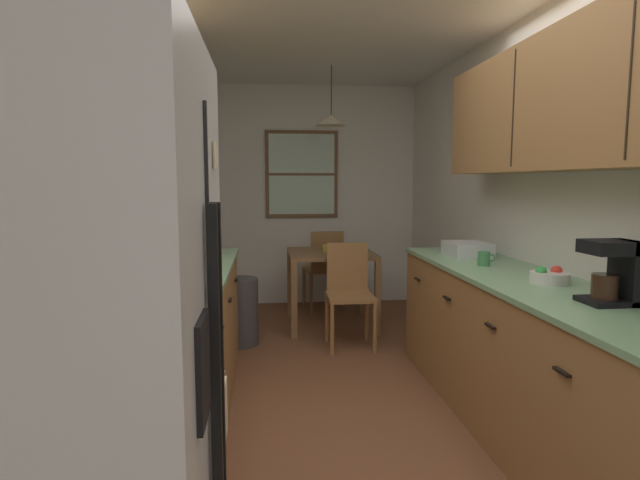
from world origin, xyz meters
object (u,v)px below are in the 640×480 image
at_px(dining_table, 331,264).
at_px(dining_chair_far, 325,266).
at_px(refrigerator, 58,423).
at_px(stove_range, 126,440).
at_px(dish_rack, 467,249).
at_px(trash_bin, 240,312).
at_px(coffee_maker, 616,270).
at_px(microwave_over_range, 77,115).
at_px(fruit_bowl, 550,276).
at_px(table_serving_bowl, 333,248).
at_px(storage_canister, 154,276).
at_px(dining_chair_near, 349,289).
at_px(mug_by_coffeemaker, 484,259).

height_order(dining_table, dining_chair_far, dining_chair_far).
bearing_deg(refrigerator, stove_range, 93.84).
bearing_deg(dish_rack, trash_bin, 152.26).
height_order(dining_chair_far, coffee_maker, coffee_maker).
distance_m(refrigerator, coffee_maker, 2.22).
height_order(microwave_over_range, dining_chair_far, microwave_over_range).
height_order(trash_bin, fruit_bowl, fruit_bowl).
distance_m(coffee_maker, table_serving_bowl, 3.08).
bearing_deg(storage_canister, dining_chair_near, 55.72).
bearing_deg(coffee_maker, stove_range, -174.76).
relative_size(trash_bin, table_serving_bowl, 2.75).
bearing_deg(mug_by_coffeemaker, table_serving_bowl, 111.37).
height_order(refrigerator, dish_rack, refrigerator).
height_order(microwave_over_range, dining_table, microwave_over_range).
height_order(fruit_bowl, dish_rack, dish_rack).
bearing_deg(trash_bin, dining_chair_near, -6.75).
relative_size(refrigerator, microwave_over_range, 2.79).
relative_size(trash_bin, dish_rack, 1.75).
bearing_deg(table_serving_bowl, trash_bin, -148.79).
height_order(stove_range, trash_bin, stove_range).
height_order(refrigerator, dining_chair_far, refrigerator).
bearing_deg(storage_canister, table_serving_bowl, 64.35).
bearing_deg(table_serving_bowl, fruit_bowl, -71.21).
bearing_deg(refrigerator, dining_chair_far, 75.58).
relative_size(storage_canister, mug_by_coffeemaker, 1.47).
relative_size(stove_range, dining_chair_far, 1.22).
xyz_separation_m(mug_by_coffeemaker, dish_rack, (0.06, 0.44, 0.00)).
distance_m(dining_chair_near, storage_canister, 2.29).
bearing_deg(coffee_maker, dining_chair_near, 109.82).
height_order(mug_by_coffeemaker, table_serving_bowl, mug_by_coffeemaker).
bearing_deg(storage_canister, dish_rack, 27.98).
xyz_separation_m(dining_chair_near, storage_canister, (-1.26, -1.85, 0.49)).
bearing_deg(mug_by_coffeemaker, dish_rack, 81.75).
xyz_separation_m(stove_range, fruit_bowl, (2.04, 0.66, 0.47)).
relative_size(stove_range, storage_canister, 6.46).
distance_m(microwave_over_range, mug_by_coffeemaker, 2.51).
bearing_deg(table_serving_bowl, dining_chair_far, 91.55).
relative_size(mug_by_coffeemaker, dish_rack, 0.34).
xyz_separation_m(coffee_maker, dish_rack, (-0.07, 1.49, -0.10)).
relative_size(dining_table, trash_bin, 1.43).
bearing_deg(stove_range, microwave_over_range, 179.97).
distance_m(microwave_over_range, dining_chair_near, 3.06).
distance_m(dining_table, coffee_maker, 3.08).
distance_m(dining_chair_far, coffee_maker, 3.69).
height_order(dining_table, fruit_bowl, fruit_bowl).
bearing_deg(table_serving_bowl, storage_canister, -115.65).
relative_size(refrigerator, storage_canister, 10.36).
relative_size(refrigerator, mug_by_coffeemaker, 15.21).
distance_m(dining_table, fruit_bowl, 2.61).
relative_size(microwave_over_range, coffee_maker, 2.22).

